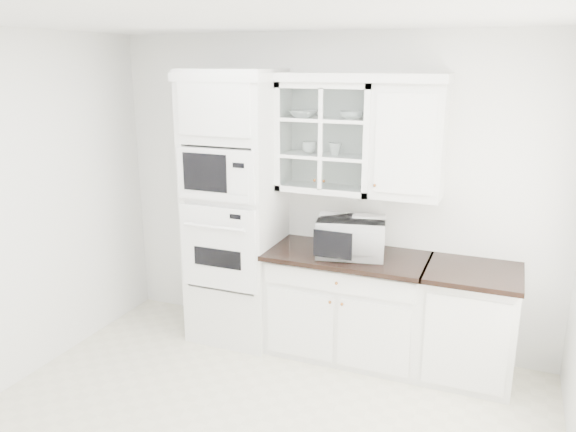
% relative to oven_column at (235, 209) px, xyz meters
% --- Properties ---
extents(room_shell, '(4.00, 3.50, 2.70)m').
position_rel_oven_column_xyz_m(room_shell, '(0.75, -0.99, 0.58)').
color(room_shell, white).
rests_on(room_shell, ground).
extents(oven_column, '(0.76, 0.68, 2.40)m').
position_rel_oven_column_xyz_m(oven_column, '(0.00, 0.00, 0.00)').
color(oven_column, white).
rests_on(oven_column, ground).
extents(base_cabinet_run, '(1.32, 0.67, 0.92)m').
position_rel_oven_column_xyz_m(base_cabinet_run, '(1.03, 0.03, -0.74)').
color(base_cabinet_run, white).
rests_on(base_cabinet_run, ground).
extents(extra_base_cabinet, '(0.72, 0.67, 0.92)m').
position_rel_oven_column_xyz_m(extra_base_cabinet, '(2.03, 0.03, -0.74)').
color(extra_base_cabinet, white).
rests_on(extra_base_cabinet, ground).
extents(upper_cabinet_glass, '(0.80, 0.33, 0.90)m').
position_rel_oven_column_xyz_m(upper_cabinet_glass, '(0.78, 0.17, 0.65)').
color(upper_cabinet_glass, white).
rests_on(upper_cabinet_glass, room_shell).
extents(upper_cabinet_solid, '(0.55, 0.33, 0.90)m').
position_rel_oven_column_xyz_m(upper_cabinet_solid, '(1.46, 0.17, 0.65)').
color(upper_cabinet_solid, white).
rests_on(upper_cabinet_solid, room_shell).
extents(crown_molding, '(2.14, 0.38, 0.07)m').
position_rel_oven_column_xyz_m(crown_molding, '(0.68, 0.14, 1.14)').
color(crown_molding, white).
rests_on(crown_molding, room_shell).
extents(countertop_microwave, '(0.62, 0.55, 0.31)m').
position_rel_oven_column_xyz_m(countertop_microwave, '(1.06, -0.00, -0.12)').
color(countertop_microwave, white).
rests_on(countertop_microwave, base_cabinet_run).
extents(bowl_a, '(0.23, 0.23, 0.06)m').
position_rel_oven_column_xyz_m(bowl_a, '(0.58, 0.15, 0.84)').
color(bowl_a, white).
rests_on(bowl_a, upper_cabinet_glass).
extents(bowl_b, '(0.25, 0.25, 0.06)m').
position_rel_oven_column_xyz_m(bowl_b, '(0.98, 0.18, 0.84)').
color(bowl_b, white).
rests_on(bowl_b, upper_cabinet_glass).
extents(cup_a, '(0.14, 0.14, 0.10)m').
position_rel_oven_column_xyz_m(cup_a, '(0.62, 0.18, 0.56)').
color(cup_a, white).
rests_on(cup_a, upper_cabinet_glass).
extents(cup_b, '(0.14, 0.14, 0.10)m').
position_rel_oven_column_xyz_m(cup_b, '(0.85, 0.16, 0.56)').
color(cup_b, white).
rests_on(cup_b, upper_cabinet_glass).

